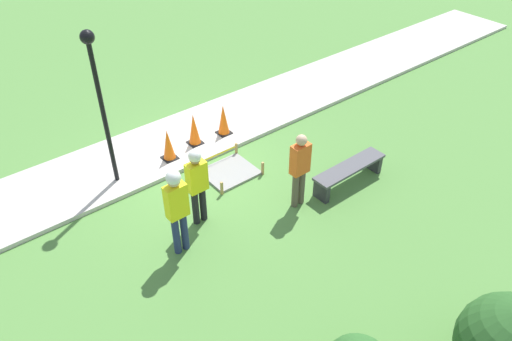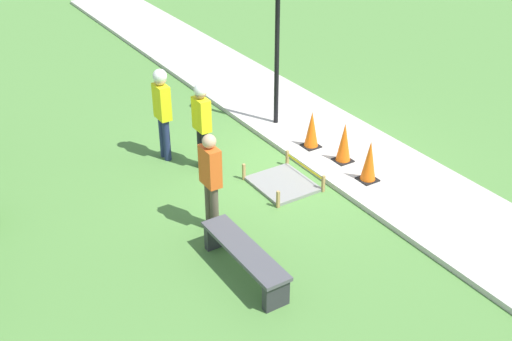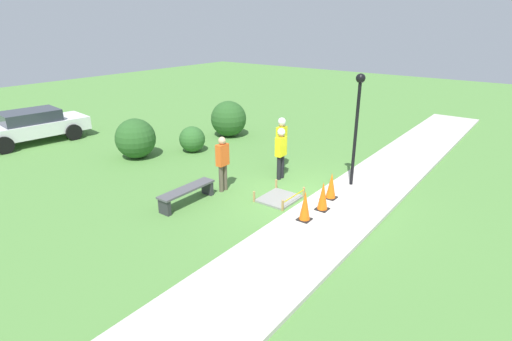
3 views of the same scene
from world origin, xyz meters
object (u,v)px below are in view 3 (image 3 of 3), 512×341
at_px(traffic_cone_near_patch, 305,206).
at_px(worker_supervisor, 281,139).
at_px(worker_assistant, 281,149).
at_px(parked_car_white, 32,126).
at_px(park_bench, 187,193).
at_px(traffic_cone_sidewalk_edge, 331,186).
at_px(bystander_in_orange_shirt, 223,161).
at_px(lamppost_near, 357,113).
at_px(traffic_cone_far_patch, 323,196).

height_order(traffic_cone_near_patch, worker_supervisor, worker_supervisor).
xyz_separation_m(worker_supervisor, worker_assistant, (-0.74, -0.47, -0.11)).
relative_size(traffic_cone_near_patch, parked_car_white, 0.18).
bearing_deg(worker_supervisor, park_bench, 171.48).
height_order(traffic_cone_sidewalk_edge, bystander_in_orange_shirt, bystander_in_orange_shirt).
xyz_separation_m(traffic_cone_sidewalk_edge, park_bench, (-2.68, 3.25, -0.14)).
bearing_deg(lamppost_near, worker_assistant, 108.78).
bearing_deg(worker_assistant, park_bench, 161.93).
bearing_deg(traffic_cone_far_patch, traffic_cone_sidewalk_edge, 11.40).
bearing_deg(traffic_cone_sidewalk_edge, parked_car_white, 100.05).
bearing_deg(parked_car_white, worker_supervisor, -63.71).
height_order(worker_assistant, parked_car_white, worker_assistant).
distance_m(traffic_cone_far_patch, worker_supervisor, 3.61).
height_order(traffic_cone_near_patch, traffic_cone_sidewalk_edge, traffic_cone_near_patch).
bearing_deg(parked_car_white, worker_assistant, -67.99).
xyz_separation_m(lamppost_near, parked_car_white, (-3.69, 13.23, -1.67)).
height_order(traffic_cone_sidewalk_edge, worker_assistant, worker_assistant).
distance_m(worker_assistant, lamppost_near, 2.72).
bearing_deg(traffic_cone_far_patch, worker_supervisor, 52.56).
bearing_deg(bystander_in_orange_shirt, traffic_cone_near_patch, -96.09).
bearing_deg(traffic_cone_sidewalk_edge, worker_assistant, 74.80).
relative_size(worker_assistant, bystander_in_orange_shirt, 1.00).
relative_size(worker_supervisor, lamppost_near, 0.55).
bearing_deg(park_bench, traffic_cone_sidewalk_edge, -50.50).
bearing_deg(worker_assistant, lamppost_near, -71.22).
xyz_separation_m(traffic_cone_far_patch, bystander_in_orange_shirt, (-0.49, 3.22, 0.49)).
distance_m(traffic_cone_far_patch, worker_assistant, 2.80).
bearing_deg(worker_assistant, parked_car_white, 104.91).
xyz_separation_m(bystander_in_orange_shirt, parked_car_white, (-1.02, 10.14, -0.25)).
bearing_deg(traffic_cone_sidewalk_edge, bystander_in_orange_shirt, 113.42).
height_order(worker_supervisor, lamppost_near, lamppost_near).
relative_size(park_bench, parked_car_white, 0.41).
distance_m(park_bench, worker_assistant, 3.51).
distance_m(traffic_cone_sidewalk_edge, worker_supervisor, 3.04).
relative_size(traffic_cone_near_patch, bystander_in_orange_shirt, 0.47).
height_order(bystander_in_orange_shirt, parked_car_white, bystander_in_orange_shirt).
distance_m(traffic_cone_far_patch, parked_car_white, 13.44).
height_order(traffic_cone_sidewalk_edge, lamppost_near, lamppost_near).
bearing_deg(lamppost_near, traffic_cone_near_patch, -179.08).
relative_size(park_bench, worker_supervisor, 1.00).
distance_m(traffic_cone_near_patch, park_bench, 3.49).
xyz_separation_m(bystander_in_orange_shirt, lamppost_near, (2.67, -3.09, 1.42)).
xyz_separation_m(traffic_cone_sidewalk_edge, parked_car_white, (-2.34, 13.19, 0.26)).
bearing_deg(parked_car_white, park_bench, -84.87).
bearing_deg(parked_car_white, traffic_cone_far_patch, -76.45).
relative_size(park_bench, bystander_in_orange_shirt, 1.09).
bearing_deg(worker_assistant, traffic_cone_sidewalk_edge, -105.20).
relative_size(bystander_in_orange_shirt, parked_car_white, 0.38).
distance_m(traffic_cone_near_patch, lamppost_near, 3.56).
bearing_deg(worker_assistant, worker_supervisor, 32.42).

